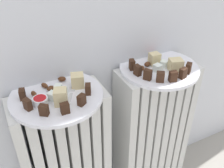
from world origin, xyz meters
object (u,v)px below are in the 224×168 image
fork (71,94)px  plate_right (159,68)px  plate_left (57,96)px  jam_bowl_right (154,56)px  radiator_right (151,134)px  jam_bowl_left (40,101)px  radiator_left (67,166)px

fork → plate_right: bearing=3.3°
plate_left → jam_bowl_right: size_ratio=6.69×
radiator_right → fork: size_ratio=7.49×
plate_left → radiator_right: bearing=0.0°
radiator_right → jam_bowl_left: size_ratio=14.39×
jam_bowl_left → fork: bearing=4.9°
radiator_left → plate_right: bearing=-0.0°
jam_bowl_left → jam_bowl_right: size_ratio=1.03×
jam_bowl_left → plate_right: bearing=3.7°
fork → jam_bowl_left: bearing=-175.1°
plate_left → jam_bowl_left: bearing=-152.8°
plate_left → plate_right: same height
plate_right → jam_bowl_right: 0.06m
plate_right → radiator_right: bearing=63.4°
radiator_left → plate_right: (0.39, -0.00, 0.34)m
radiator_left → plate_right: plate_right is taller
jam_bowl_right → radiator_right: bearing=-106.1°
plate_left → fork: size_ratio=3.37×
plate_right → jam_bowl_left: 0.45m
radiator_right → plate_left: (-0.39, -0.00, 0.34)m
jam_bowl_left → jam_bowl_right: bearing=10.5°
plate_left → jam_bowl_left: (-0.06, -0.03, 0.02)m
plate_left → plate_right: bearing=0.0°
plate_right → jam_bowl_right: (0.02, 0.06, 0.02)m
jam_bowl_left → jam_bowl_right: 0.47m
radiator_right → fork: (-0.35, -0.02, 0.34)m
plate_right → fork: (-0.35, -0.02, 0.01)m
jam_bowl_right → fork: 0.37m
radiator_right → plate_left: plate_left is taller
jam_bowl_left → radiator_right: bearing=3.7°
radiator_left → plate_left: size_ratio=2.22×
radiator_left → radiator_right: (0.39, 0.00, 0.00)m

